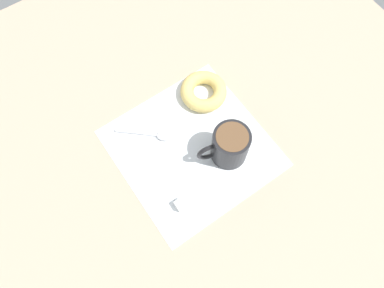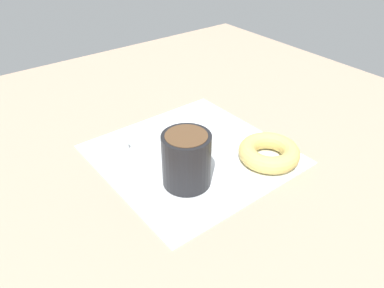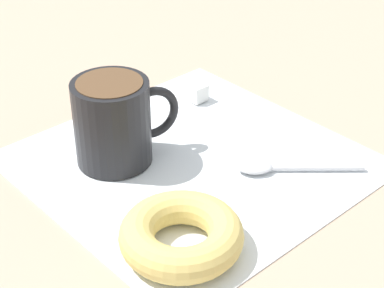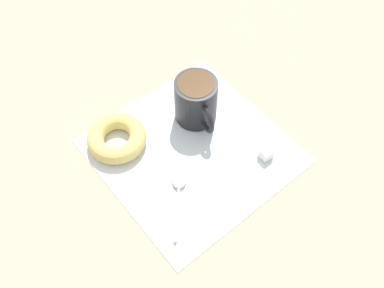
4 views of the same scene
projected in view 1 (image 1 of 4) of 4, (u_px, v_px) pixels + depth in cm
name	position (u px, v px, depth cm)	size (l,w,h in cm)	color
ground_plane	(203.00, 147.00, 82.26)	(120.00, 120.00, 2.00)	tan
napkin	(192.00, 148.00, 80.97)	(30.98, 30.98, 0.30)	white
coffee_cup	(229.00, 145.00, 76.10)	(10.96, 7.71, 8.83)	black
donut	(204.00, 91.00, 84.53)	(10.56, 10.56, 3.03)	#E5C66B
spoon	(157.00, 135.00, 81.55)	(10.66, 9.53, 0.90)	silver
sugar_cube	(180.00, 205.00, 74.97)	(1.97, 1.97, 1.97)	white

